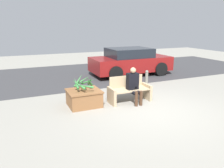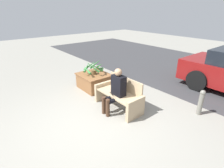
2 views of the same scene
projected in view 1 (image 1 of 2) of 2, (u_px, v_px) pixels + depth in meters
name	position (u px, v px, depth m)	size (l,w,h in m)	color
ground_plane	(152.00, 110.00, 6.58)	(30.00, 30.00, 0.00)	gray
road_surface	(91.00, 73.00, 11.71)	(20.00, 6.00, 0.01)	#38383A
bench	(129.00, 90.00, 7.31)	(1.41, 0.58, 0.84)	tan
person_seated	(134.00, 84.00, 7.10)	(0.37, 0.59, 1.17)	black
planter_box	(84.00, 97.00, 6.90)	(1.03, 0.91, 0.51)	brown
potted_plant	(84.00, 83.00, 6.78)	(0.74, 0.74, 0.50)	brown
parked_car	(130.00, 61.00, 11.23)	(4.06, 1.98, 1.37)	maroon
bollard_post	(147.00, 78.00, 9.14)	(0.13, 0.13, 0.68)	slate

